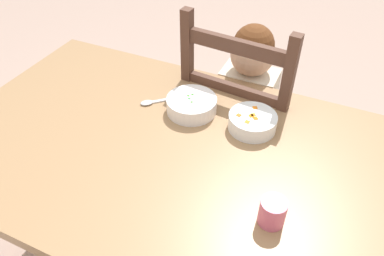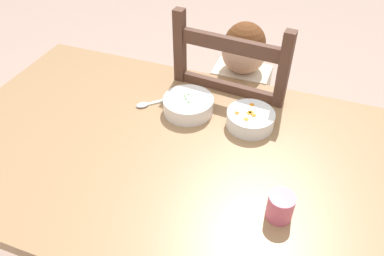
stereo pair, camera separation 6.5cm
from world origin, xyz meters
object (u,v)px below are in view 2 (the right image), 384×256
object	(u,v)px
child_figure	(238,101)
bowl_of_carrots	(250,119)
spoon	(148,104)
bowl_of_peas	(188,105)
drinking_cup	(280,207)
dining_table	(173,172)
dining_chair	(234,128)

from	to	relation	value
child_figure	bowl_of_carrots	distance (m)	0.35
bowl_of_carrots	spoon	world-z (taller)	bowl_of_carrots
bowl_of_peas	drinking_cup	xyz separation A→B (m)	(0.37, -0.32, 0.01)
dining_table	drinking_cup	distance (m)	0.40
dining_table	bowl_of_peas	distance (m)	0.23
dining_chair	dining_table	bearing A→B (deg)	-99.85
dining_table	spoon	size ratio (longest dim) A/B	12.57
dining_chair	bowl_of_peas	world-z (taller)	dining_chair
child_figure	bowl_of_peas	distance (m)	0.35
child_figure	drinking_cup	world-z (taller)	child_figure
dining_chair	drinking_cup	distance (m)	0.75
spoon	drinking_cup	size ratio (longest dim) A/B	1.54
dining_table	dining_chair	size ratio (longest dim) A/B	1.38
bowl_of_carrots	spoon	size ratio (longest dim) A/B	1.34
dining_chair	bowl_of_peas	xyz separation A→B (m)	(-0.10, -0.29, 0.31)
dining_table	spoon	bearing A→B (deg)	132.90
child_figure	spoon	size ratio (longest dim) A/B	8.39
child_figure	bowl_of_carrots	bearing A→B (deg)	-69.84
dining_table	drinking_cup	world-z (taller)	drinking_cup
dining_table	bowl_of_peas	bearing A→B (deg)	95.47
dining_chair	child_figure	world-z (taller)	dining_chair
dining_table	bowl_of_carrots	size ratio (longest dim) A/B	9.35
spoon	dining_table	bearing A→B (deg)	-47.10
dining_table	spoon	distance (m)	0.26
dining_table	dining_chair	bearing A→B (deg)	80.15
bowl_of_peas	bowl_of_carrots	distance (m)	0.21
spoon	dining_chair	bearing A→B (deg)	51.39
dining_chair	spoon	bearing A→B (deg)	-128.61
dining_table	bowl_of_carrots	xyz separation A→B (m)	(0.20, 0.19, 0.13)
dining_chair	bowl_of_peas	distance (m)	0.44
bowl_of_peas	dining_table	bearing A→B (deg)	-84.53
dining_chair	child_figure	distance (m)	0.15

